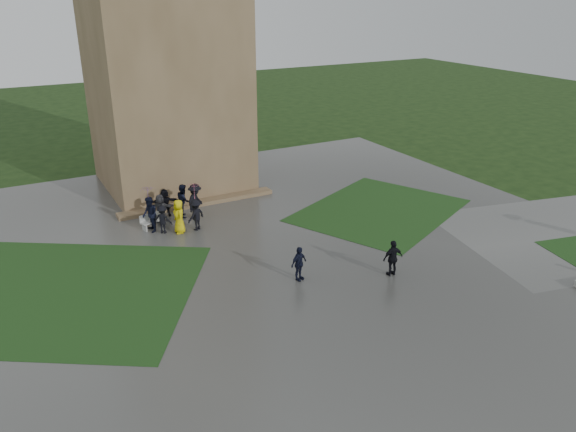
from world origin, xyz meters
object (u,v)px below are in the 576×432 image
tower (162,33)px  pedestrian_mid (299,264)px  bench (153,220)px  pedestrian_near (393,258)px

tower → pedestrian_mid: size_ratio=12.05×
tower → bench: tower is taller
tower → pedestrian_near: size_ratio=11.30×
tower → pedestrian_mid: tower is taller
tower → pedestrian_near: (4.39, -16.29, -8.18)m
tower → pedestrian_near: bearing=-74.9°
pedestrian_near → tower: bearing=-70.5°
tower → bench: (-3.14, -6.43, -8.58)m
bench → pedestrian_mid: (3.83, -8.34, 0.35)m
bench → pedestrian_near: size_ratio=0.88×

